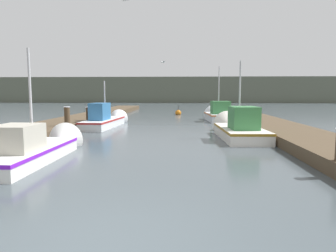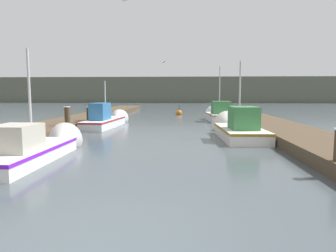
# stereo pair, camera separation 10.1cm
# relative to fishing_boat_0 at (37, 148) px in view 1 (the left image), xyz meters

# --- Properties ---
(ground_plane) EXTENTS (200.00, 200.00, 0.00)m
(ground_plane) POSITION_rel_fishing_boat_0_xyz_m (3.71, -5.42, -0.36)
(ground_plane) COLOR #424C51
(dock_left) EXTENTS (2.82, 40.00, 0.43)m
(dock_left) POSITION_rel_fishing_boat_0_xyz_m (-2.53, 10.58, -0.15)
(dock_left) COLOR #4C3D2B
(dock_left) RESTS_ON ground_plane
(dock_right) EXTENTS (2.82, 40.00, 0.43)m
(dock_right) POSITION_rel_fishing_boat_0_xyz_m (9.95, 10.58, -0.15)
(dock_right) COLOR #4C3D2B
(dock_right) RESTS_ON ground_plane
(distant_shore_ridge) EXTENTS (120.00, 16.00, 5.50)m
(distant_shore_ridge) POSITION_rel_fishing_boat_0_xyz_m (3.71, 61.94, 2.39)
(distant_shore_ridge) COLOR #565B4C
(distant_shore_ridge) RESTS_ON ground_plane
(fishing_boat_0) EXTENTS (1.52, 5.23, 4.00)m
(fishing_boat_0) POSITION_rel_fishing_boat_0_xyz_m (0.00, 0.00, 0.00)
(fishing_boat_0) COLOR silver
(fishing_boat_0) RESTS_ON ground_plane
(fishing_boat_1) EXTENTS (2.00, 5.54, 4.22)m
(fishing_boat_1) POSITION_rel_fishing_boat_0_xyz_m (7.43, 5.37, 0.06)
(fishing_boat_1) COLOR silver
(fishing_boat_1) RESTS_ON ground_plane
(fishing_boat_2) EXTENTS (1.78, 6.01, 3.30)m
(fishing_boat_2) POSITION_rel_fishing_boat_0_xyz_m (-0.15, 9.61, 0.06)
(fishing_boat_2) COLOR silver
(fishing_boat_2) RESTS_ON ground_plane
(fishing_boat_3) EXTENTS (1.99, 4.65, 4.66)m
(fishing_boat_3) POSITION_rel_fishing_boat_0_xyz_m (7.49, 13.93, 0.10)
(fishing_boat_3) COLOR silver
(fishing_boat_3) RESTS_ON ground_plane
(mooring_piling_0) EXTENTS (0.33, 0.33, 1.44)m
(mooring_piling_0) POSITION_rel_fishing_boat_0_xyz_m (-1.25, 5.81, 0.36)
(mooring_piling_0) COLOR #473523
(mooring_piling_0) RESTS_ON ground_plane
(mooring_piling_1) EXTENTS (0.36, 0.36, 1.27)m
(mooring_piling_1) POSITION_rel_fishing_boat_0_xyz_m (8.40, 20.11, 0.27)
(mooring_piling_1) COLOR #473523
(mooring_piling_1) RESTS_ON ground_plane
(mooring_piling_2) EXTENTS (0.31, 0.31, 1.28)m
(mooring_piling_2) POSITION_rel_fishing_boat_0_xyz_m (-1.10, 8.82, 0.28)
(mooring_piling_2) COLOR #473523
(mooring_piling_2) RESTS_ON ground_plane
(channel_buoy) EXTENTS (0.59, 0.59, 1.09)m
(channel_buoy) POSITION_rel_fishing_boat_0_xyz_m (4.29, 20.08, -0.20)
(channel_buoy) COLOR #BF6513
(channel_buoy) RESTS_ON ground_plane
(seagull_1) EXTENTS (0.37, 0.54, 0.12)m
(seagull_1) POSITION_rel_fishing_boat_0_xyz_m (3.44, 10.43, 3.78)
(seagull_1) COLOR white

